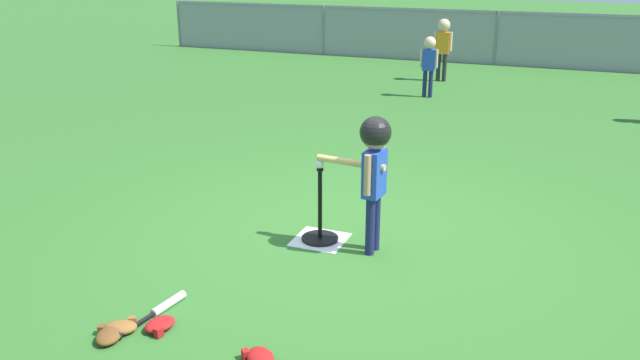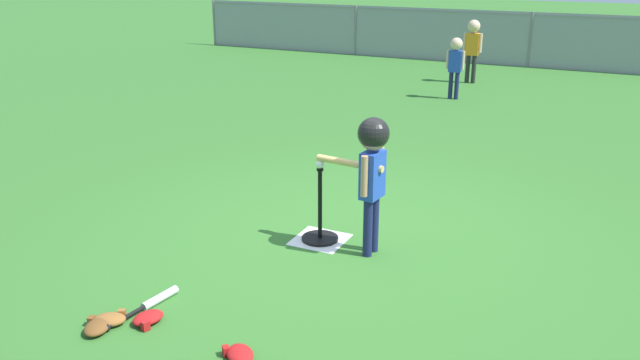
{
  "view_description": "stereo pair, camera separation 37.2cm",
  "coord_description": "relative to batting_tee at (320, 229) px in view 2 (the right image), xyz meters",
  "views": [
    {
      "loc": [
        1.69,
        -4.99,
        2.37
      ],
      "look_at": [
        -0.2,
        -0.18,
        0.55
      ],
      "focal_mm": 36.72,
      "sensor_mm": 36.0,
      "label": 1
    },
    {
      "loc": [
        2.03,
        -4.84,
        2.37
      ],
      "look_at": [
        -0.2,
        -0.18,
        0.55
      ],
      "focal_mm": 36.72,
      "sensor_mm": 36.0,
      "label": 2
    }
  ],
  "objects": [
    {
      "name": "glove_tossed_aside",
      "position": [
        -0.47,
        -1.71,
        -0.07
      ],
      "size": [
        0.22,
        0.26,
        0.07
      ],
      "color": "#B21919",
      "rests_on": "ground_plane"
    },
    {
      "name": "fielder_deep_right",
      "position": [
        -0.42,
        6.09,
        0.55
      ],
      "size": [
        0.3,
        0.2,
        1.02
      ],
      "color": "#191E4C",
      "rests_on": "ground_plane"
    },
    {
      "name": "glove_by_plate",
      "position": [
        -0.69,
        -1.83,
        -0.07
      ],
      "size": [
        0.27,
        0.24,
        0.07
      ],
      "color": "brown",
      "rests_on": "ground_plane"
    },
    {
      "name": "outfield_fence",
      "position": [
        0.2,
        9.91,
        0.51
      ],
      "size": [
        16.06,
        0.06,
        1.15
      ],
      "color": "slate",
      "rests_on": "ground_plane"
    },
    {
      "name": "baseball_on_tee",
      "position": [
        0.0,
        0.0,
        0.59
      ],
      "size": [
        0.07,
        0.07,
        0.07
      ],
      "primitive_type": "sphere",
      "color": "white",
      "rests_on": "batting_tee"
    },
    {
      "name": "ground_plane",
      "position": [
        0.2,
        0.18,
        -0.1
      ],
      "size": [
        60.0,
        60.0,
        0.0
      ],
      "primitive_type": "plane",
      "color": "#336B28"
    },
    {
      "name": "batter_child",
      "position": [
        0.48,
        -0.06,
        0.72
      ],
      "size": [
        0.64,
        0.33,
        1.15
      ],
      "color": "#191E4C",
      "rests_on": "ground_plane"
    },
    {
      "name": "fielder_deep_left",
      "position": [
        -0.5,
        7.61,
        0.65
      ],
      "size": [
        0.35,
        0.23,
        1.17
      ],
      "color": "#262626",
      "rests_on": "ground_plane"
    },
    {
      "name": "home_plate",
      "position": [
        0.0,
        0.0,
        -0.1
      ],
      "size": [
        0.44,
        0.44,
        0.01
      ],
      "primitive_type": "cube",
      "color": "white",
      "rests_on": "ground_plane"
    },
    {
      "name": "batting_tee",
      "position": [
        0.0,
        0.0,
        0.0
      ],
      "size": [
        0.32,
        0.32,
        0.65
      ],
      "color": "black",
      "rests_on": "ground_plane"
    },
    {
      "name": "glove_outfield_drop",
      "position": [
        -0.7,
        -1.93,
        -0.07
      ],
      "size": [
        0.23,
        0.26,
        0.07
      ],
      "color": "brown",
      "rests_on": "ground_plane"
    },
    {
      "name": "glove_near_bats",
      "position": [
        0.31,
        -1.79,
        -0.07
      ],
      "size": [
        0.27,
        0.27,
        0.07
      ],
      "color": "#B21919",
      "rests_on": "ground_plane"
    },
    {
      "name": "spare_bat_silver",
      "position": [
        -0.58,
        -1.51,
        -0.07
      ],
      "size": [
        0.14,
        0.63,
        0.06
      ],
      "color": "silver",
      "rests_on": "ground_plane"
    }
  ]
}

